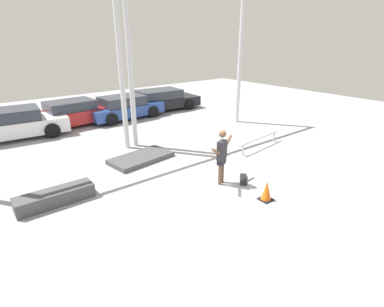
{
  "coord_description": "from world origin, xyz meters",
  "views": [
    {
      "loc": [
        -5.24,
        -5.82,
        4.23
      ],
      "look_at": [
        0.24,
        1.1,
        0.77
      ],
      "focal_mm": 28.0,
      "sensor_mm": 36.0,
      "label": 1
    }
  ],
  "objects_px": {
    "manual_pad": "(141,158)",
    "parked_car_white": "(15,124)",
    "skateboarder": "(222,154)",
    "parked_car_red": "(74,113)",
    "parked_car_black": "(161,100)",
    "traffic_cone": "(266,191)",
    "grind_rail": "(260,140)",
    "parked_car_blue": "(124,108)",
    "grind_box": "(55,197)",
    "skateboard": "(243,179)"
  },
  "relations": [
    {
      "from": "manual_pad",
      "to": "parked_car_white",
      "type": "xyz_separation_m",
      "value": [
        -3.03,
        5.74,
        0.56
      ]
    },
    {
      "from": "skateboarder",
      "to": "parked_car_white",
      "type": "xyz_separation_m",
      "value": [
        -4.03,
        8.91,
        -0.32
      ]
    },
    {
      "from": "skateboarder",
      "to": "manual_pad",
      "type": "xyz_separation_m",
      "value": [
        -1.0,
        3.17,
        -0.88
      ]
    },
    {
      "from": "parked_car_red",
      "to": "parked_car_black",
      "type": "bearing_deg",
      "value": -2.78
    },
    {
      "from": "traffic_cone",
      "to": "manual_pad",
      "type": "bearing_deg",
      "value": 105.32
    },
    {
      "from": "manual_pad",
      "to": "traffic_cone",
      "type": "bearing_deg",
      "value": -74.68
    },
    {
      "from": "grind_rail",
      "to": "parked_car_blue",
      "type": "distance_m",
      "value": 7.97
    },
    {
      "from": "grind_box",
      "to": "parked_car_red",
      "type": "height_order",
      "value": "parked_car_red"
    },
    {
      "from": "manual_pad",
      "to": "parked_car_black",
      "type": "bearing_deg",
      "value": 51.75
    },
    {
      "from": "parked_car_white",
      "to": "grind_rail",
      "type": "bearing_deg",
      "value": -40.77
    },
    {
      "from": "skateboarder",
      "to": "parked_car_red",
      "type": "relative_size",
      "value": 0.41
    },
    {
      "from": "skateboard",
      "to": "grind_rail",
      "type": "height_order",
      "value": "grind_rail"
    },
    {
      "from": "grind_box",
      "to": "parked_car_white",
      "type": "bearing_deg",
      "value": 87.52
    },
    {
      "from": "skateboarder",
      "to": "grind_box",
      "type": "xyz_separation_m",
      "value": [
        -4.33,
        1.91,
        -0.77
      ]
    },
    {
      "from": "skateboarder",
      "to": "parked_car_white",
      "type": "height_order",
      "value": "skateboarder"
    },
    {
      "from": "grind_rail",
      "to": "parked_car_blue",
      "type": "bearing_deg",
      "value": 105.36
    },
    {
      "from": "parked_car_red",
      "to": "parked_car_blue",
      "type": "bearing_deg",
      "value": -12.14
    },
    {
      "from": "grind_box",
      "to": "grind_rail",
      "type": "xyz_separation_m",
      "value": [
        7.72,
        -0.59,
        0.16
      ]
    },
    {
      "from": "parked_car_white",
      "to": "traffic_cone",
      "type": "bearing_deg",
      "value": -62.62
    },
    {
      "from": "skateboarder",
      "to": "traffic_cone",
      "type": "bearing_deg",
      "value": -103.38
    },
    {
      "from": "manual_pad",
      "to": "traffic_cone",
      "type": "height_order",
      "value": "traffic_cone"
    },
    {
      "from": "grind_box",
      "to": "manual_pad",
      "type": "height_order",
      "value": "grind_box"
    },
    {
      "from": "parked_car_blue",
      "to": "parked_car_black",
      "type": "bearing_deg",
      "value": 7.25
    },
    {
      "from": "skateboarder",
      "to": "parked_car_blue",
      "type": "distance_m",
      "value": 9.1
    },
    {
      "from": "skateboard",
      "to": "parked_car_black",
      "type": "relative_size",
      "value": 0.15
    },
    {
      "from": "skateboard",
      "to": "parked_car_blue",
      "type": "height_order",
      "value": "parked_car_blue"
    },
    {
      "from": "parked_car_blue",
      "to": "grind_rail",
      "type": "bearing_deg",
      "value": -77.64
    },
    {
      "from": "parked_car_black",
      "to": "manual_pad",
      "type": "bearing_deg",
      "value": -124.33
    },
    {
      "from": "parked_car_white",
      "to": "traffic_cone",
      "type": "distance_m",
      "value": 11.28
    },
    {
      "from": "parked_car_black",
      "to": "traffic_cone",
      "type": "xyz_separation_m",
      "value": [
        -3.7,
        -11.0,
        -0.33
      ]
    },
    {
      "from": "parked_car_white",
      "to": "parked_car_black",
      "type": "relative_size",
      "value": 0.91
    },
    {
      "from": "grind_rail",
      "to": "skateboarder",
      "type": "bearing_deg",
      "value": -158.7
    },
    {
      "from": "parked_car_blue",
      "to": "traffic_cone",
      "type": "relative_size",
      "value": 7.25
    },
    {
      "from": "parked_car_white",
      "to": "parked_car_black",
      "type": "bearing_deg",
      "value": 9.05
    },
    {
      "from": "grind_box",
      "to": "grind_rail",
      "type": "relative_size",
      "value": 0.74
    },
    {
      "from": "skateboard",
      "to": "skateboarder",
      "type": "bearing_deg",
      "value": 111.76
    },
    {
      "from": "manual_pad",
      "to": "parked_car_blue",
      "type": "bearing_deg",
      "value": 68.68
    },
    {
      "from": "grind_box",
      "to": "parked_car_black",
      "type": "height_order",
      "value": "parked_car_black"
    },
    {
      "from": "grind_box",
      "to": "grind_rail",
      "type": "distance_m",
      "value": 7.74
    },
    {
      "from": "parked_car_white",
      "to": "parked_car_red",
      "type": "relative_size",
      "value": 1.02
    },
    {
      "from": "traffic_cone",
      "to": "parked_car_white",
      "type": "bearing_deg",
      "value": 112.48
    },
    {
      "from": "skateboarder",
      "to": "grind_box",
      "type": "bearing_deg",
      "value": 132.34
    },
    {
      "from": "parked_car_blue",
      "to": "skateboard",
      "type": "bearing_deg",
      "value": -96.68
    },
    {
      "from": "skateboard",
      "to": "grind_box",
      "type": "distance_m",
      "value": 5.48
    },
    {
      "from": "parked_car_red",
      "to": "parked_car_black",
      "type": "height_order",
      "value": "parked_car_red"
    },
    {
      "from": "skateboarder",
      "to": "parked_car_black",
      "type": "relative_size",
      "value": 0.37
    },
    {
      "from": "skateboard",
      "to": "parked_car_white",
      "type": "relative_size",
      "value": 0.17
    },
    {
      "from": "skateboard",
      "to": "grind_box",
      "type": "xyz_separation_m",
      "value": [
        -5.01,
        2.23,
        0.13
      ]
    },
    {
      "from": "traffic_cone",
      "to": "parked_car_blue",
      "type": "bearing_deg",
      "value": 84.61
    },
    {
      "from": "manual_pad",
      "to": "grind_rail",
      "type": "distance_m",
      "value": 4.77
    }
  ]
}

